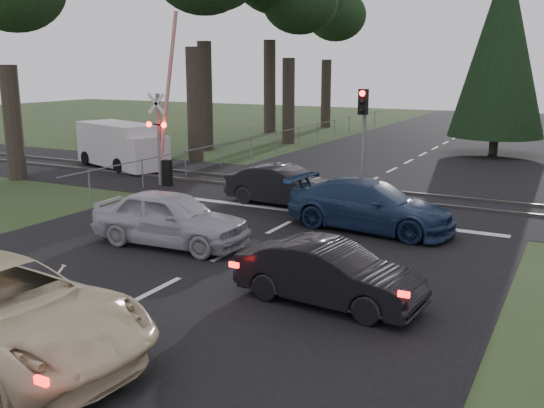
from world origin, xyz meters
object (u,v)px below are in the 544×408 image
Objects in this scene: dark_car_far at (284,186)px; white_van at (123,146)px; traffic_signal_center at (363,126)px; dark_hatchback at (329,274)px; blue_sedan at (370,206)px; crossing_signal at (163,137)px; silver_car at (170,218)px.

dark_car_far is 0.73× the size of white_van.
traffic_signal_center reaches higher than dark_hatchback.
traffic_signal_center is 10.28m from dark_hatchback.
dark_hatchback is 0.68× the size of white_van.
traffic_signal_center is 3.57m from dark_car_far.
traffic_signal_center is 4.41m from blue_sedan.
crossing_signal is 1.19× the size of white_van.
silver_car is (5.44, -6.83, -1.29)m from crossing_signal.
traffic_signal_center reaches higher than blue_sedan.
traffic_signal_center reaches higher than dark_car_far.
dark_hatchback is at bearing -164.16° from blue_sedan.
white_van is at bearing 74.40° from blue_sedan.
crossing_signal is at bearing -173.85° from traffic_signal_center.
silver_car is at bearing -110.16° from traffic_signal_center.
dark_car_far is at bearing -8.80° from crossing_signal.
crossing_signal is at bearing -11.99° from white_van.
silver_car is 0.77× the size of white_van.
dark_hatchback is (10.99, -8.79, -1.40)m from crossing_signal.
traffic_signal_center is 0.95× the size of dark_car_far.
blue_sedan is at bearing -15.28° from crossing_signal.
traffic_signal_center is (8.27, 0.89, 0.75)m from crossing_signal.
white_van is at bearing 75.65° from dark_car_far.
dark_hatchback is at bearing -142.92° from dark_car_far.
dark_hatchback is 19.42m from white_van.
dark_hatchback is 0.77× the size of blue_sedan.
silver_car reaches higher than dark_hatchback.
dark_car_far is at bearing 37.05° from dark_hatchback.
crossing_signal is 1.76× the size of dark_hatchback.
crossing_signal is at bearing 56.14° from dark_hatchback.
traffic_signal_center is 8.48m from silver_car.
dark_car_far is (-3.80, 1.75, -0.04)m from blue_sedan.
blue_sedan is at bearing -1.72° from white_van.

